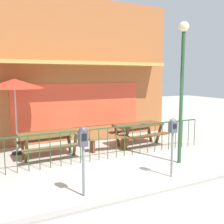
{
  "coord_description": "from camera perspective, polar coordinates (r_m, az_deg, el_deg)",
  "views": [
    {
      "loc": [
        -3.57,
        -5.36,
        2.51
      ],
      "look_at": [
        0.2,
        2.06,
        1.36
      ],
      "focal_mm": 42.87,
      "sensor_mm": 36.0,
      "label": 1
    }
  ],
  "objects": [
    {
      "name": "ground",
      "position": [
        6.91,
        6.42,
        -13.5
      ],
      "size": [
        40.0,
        40.0,
        0.0
      ],
      "primitive_type": "plane",
      "color": "#ADA59A"
    },
    {
      "name": "pub_storefront",
      "position": [
        10.6,
        -7.39,
        8.79
      ],
      "size": [
        7.9,
        1.36,
        5.41
      ],
      "color": "brown",
      "rests_on": "ground"
    },
    {
      "name": "patio_fence_front",
      "position": [
        8.08,
        -0.0,
        -5.35
      ],
      "size": [
        6.66,
        0.04,
        0.97
      ],
      "color": "#244827",
      "rests_on": "ground"
    },
    {
      "name": "picnic_table_left",
      "position": [
        8.42,
        -13.33,
        -5.38
      ],
      "size": [
        1.85,
        1.43,
        0.79
      ],
      "color": "brown",
      "rests_on": "ground"
    },
    {
      "name": "picnic_table_right",
      "position": [
        9.71,
        5.64,
        -3.45
      ],
      "size": [
        1.91,
        1.51,
        0.79
      ],
      "color": "brown",
      "rests_on": "ground"
    },
    {
      "name": "patio_umbrella",
      "position": [
        8.88,
        -20.09,
        5.61
      ],
      "size": [
        1.84,
        1.84,
        2.4
      ],
      "color": "black",
      "rests_on": "ground"
    },
    {
      "name": "patio_bench",
      "position": [
        8.95,
        -0.72,
        -6.09
      ],
      "size": [
        1.43,
        0.52,
        0.48
      ],
      "color": "brown",
      "rests_on": "ground"
    },
    {
      "name": "parking_meter_near",
      "position": [
        6.7,
        12.82,
        -4.15
      ],
      "size": [
        0.18,
        0.17,
        1.47
      ],
      "color": "slate",
      "rests_on": "ground"
    },
    {
      "name": "parking_meter_far",
      "position": [
        5.52,
        -6.19,
        -6.57
      ],
      "size": [
        0.18,
        0.17,
        1.48
      ],
      "color": "slate",
      "rests_on": "ground"
    },
    {
      "name": "street_lamp",
      "position": [
        7.7,
        14.75,
        8.11
      ],
      "size": [
        0.28,
        0.28,
        3.95
      ],
      "color": "#274C2F",
      "rests_on": "ground"
    },
    {
      "name": "curb_edge",
      "position": [
        6.24,
        11.12,
        -16.03
      ],
      "size": [
        11.07,
        0.2,
        0.11
      ],
      "primitive_type": "cube",
      "color": "gray",
      "rests_on": "ground"
    }
  ]
}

